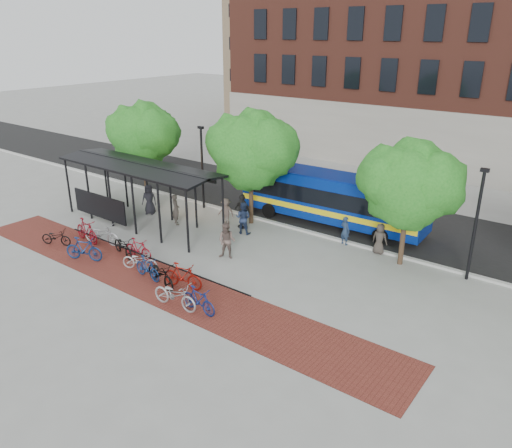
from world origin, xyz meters
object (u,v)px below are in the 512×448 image
Objects in this scene: bus_shelter at (137,172)px; pedestrian_2 at (243,218)px; bike_8 at (160,274)px; pedestrian_6 at (380,239)px; tree_c at (411,183)px; lamp_post_right at (476,222)px; bike_6 at (140,260)px; lamp_post_left at (202,165)px; pedestrian_3 at (226,212)px; bike_4 at (123,246)px; pedestrian_1 at (176,209)px; tree_b at (253,147)px; pedestrian_8 at (227,241)px; bike_5 at (138,249)px; tree_a at (143,132)px; bike_0 at (56,237)px; bike_10 at (175,295)px; bike_7 at (147,268)px; bike_1 at (87,231)px; bike_2 at (102,234)px; bike_11 at (199,300)px; bike_3 at (84,249)px; pedestrian_0 at (149,199)px; pedestrian_7 at (345,231)px; bus at (332,196)px; bike_9 at (183,276)px.

pedestrian_2 is (5.75, 2.26, -2.10)m from bus_shelter.
bike_8 is 1.37× the size of pedestrian_6.
tree_c reaches higher than lamp_post_right.
pedestrian_6 is at bearing -64.96° from bike_6.
lamp_post_left reaches higher than pedestrian_3.
pedestrian_1 is (-1.02, 4.63, 0.38)m from bike_4.
tree_b is 6.07m from pedestrian_8.
bike_5 is at bearing -151.13° from lamp_post_right.
tree_a is at bearing 56.72° from bike_4.
bike_0 is 16.55m from pedestrian_6.
bike_0 is 9.50m from bike_10.
lamp_post_right reaches higher than bike_4.
pedestrian_8 is at bearing 41.12° from pedestrian_6.
bike_10 is 5.02m from pedestrian_8.
bus_shelter is at bearing 57.72° from bike_7.
bike_0 is 1.06× the size of pedestrian_6.
bike_1 is 0.94m from bike_2.
tree_b is 10.75m from bike_11.
tree_a is 12.27m from pedestrian_8.
bike_5 is (-13.47, -7.42, -2.24)m from lamp_post_right.
lamp_post_left is 2.84× the size of pedestrian_2.
bus_shelter is 6.75m from bike_6.
tree_b is at bearing -87.83° from pedestrian_2.
bike_4 is (2.84, -3.60, -2.49)m from bus_shelter.
pedestrian_6 reaches higher than pedestrian_3.
tree_c is at bearing -1.10° from lamp_post_left.
bike_11 is 9.89m from pedestrian_1.
tree_b is at bearing -43.76° from bike_3.
pedestrian_0 is 1.17× the size of pedestrian_3.
pedestrian_2 is 1.17× the size of pedestrian_7.
pedestrian_2 is at bearing -67.10° from bike_0.
lamp_post_left is at bearing 15.22° from pedestrian_7.
tree_c is 3.76× the size of pedestrian_6.
pedestrian_1 is (-6.65, 6.57, 0.33)m from bike_10.
pedestrian_8 is at bearing -105.69° from bus.
pedestrian_0 is at bearing 51.18° from bike_4.
bike_0 is at bearing 93.43° from pedestrian_1.
pedestrian_7 is (3.35, 8.47, 0.19)m from bike_9.
tree_c is at bearing -60.10° from bike_5.
bus is at bearing 5.72° from bike_11.
tree_c reaches higher than bus.
pedestrian_0 is 13.88m from pedestrian_6.
bus_shelter reaches higher than bike_7.
lamp_post_right is 2.87× the size of bike_6.
bike_2 reaches higher than bike_7.
bike_8 is at bearing -91.36° from bike_1.
lamp_post_right is at bearing -139.63° from pedestrian_1.
pedestrian_3 is at bearing -16.39° from bike_6.
lamp_post_left reaches higher than bus.
bus reaches higher than bike_10.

